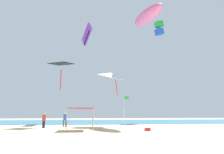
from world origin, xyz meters
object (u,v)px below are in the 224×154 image
Objects in this scene: person_leftmost at (65,118)px; banner_flag at (125,109)px; person_near_tent at (44,119)px; kite_diamond_black at (61,65)px; kite_delta_white at (110,75)px; kite_box_green at (159,28)px; canopy_tent at (81,109)px; kite_inflatable_pink at (148,15)px; cooler_box at (148,129)px; kite_parafoil_purple at (87,35)px.

banner_flag is at bearing 161.70° from person_leftmost.
banner_flag is (9.62, -2.85, 1.18)m from person_near_tent.
kite_delta_white is at bearing 27.41° from kite_diamond_black.
person_near_tent is 0.46× the size of kite_diamond_black.
kite_box_green is at bearing 57.96° from banner_flag.
kite_inflatable_pink is (10.56, 8.75, 16.02)m from canopy_tent.
banner_flag is at bearing 49.02° from kite_delta_white.
kite_delta_white reaches higher than person_leftmost.
kite_inflatable_pink is at bearing 134.28° from kite_box_green.
cooler_box is 0.14× the size of kite_diamond_black.
person_near_tent is at bearing 154.78° from cooler_box.
kite_delta_white reaches higher than person_near_tent.
cooler_box is (6.91, -1.47, -2.04)m from canopy_tent.
banner_flag is 3.83m from cooler_box.
canopy_tent is 7.35m from cooler_box.
kite_inflatable_pink reaches higher than cooler_box.
kite_delta_white is at bearing -92.30° from kite_inflatable_pink.
person_near_tent is 8.28m from kite_diamond_black.
canopy_tent is 10.00m from kite_diamond_black.
kite_inflatable_pink is at bearing -152.52° from person_leftmost.
kite_parafoil_purple reaches higher than person_near_tent.
kite_delta_white is (-2.93, 8.49, 7.22)m from cooler_box.
canopy_tent is at bearing 167.98° from cooler_box.
kite_inflatable_pink is 16.85m from kite_diamond_black.
kite_box_green is (9.78, 21.27, 20.90)m from cooler_box.
kite_inflatable_pink is 1.45× the size of kite_delta_white.
banner_flag is 23.07m from kite_parafoil_purple.
kite_delta_white is at bearing -175.25° from kite_parafoil_purple.
canopy_tent is 6.46m from person_leftmost.
person_near_tent is 0.35× the size of kite_parafoil_purple.
kite_box_green is (21.32, 15.84, 20.00)m from person_near_tent.
cooler_box is (1.91, -2.58, -2.09)m from banner_flag.
kite_delta_white is (8.60, 3.06, 6.32)m from person_near_tent.
cooler_box is at bearing 156.34° from person_leftmost.
kite_box_green is at bearing 59.52° from kite_diamond_black.
kite_parafoil_purple is at bearing -58.02° from person_near_tent.
kite_delta_white reaches higher than cooler_box.
person_near_tent reaches higher than cooler_box.
kite_diamond_black is 1.17× the size of kite_box_green.
kite_parafoil_purple is at bearing -147.54° from kite_inflatable_pink.
kite_box_green is at bearing 133.95° from kite_inflatable_pink.
person_leftmost is at bearing -87.95° from person_near_tent.
banner_flag is at bearing -53.09° from kite_inflatable_pink.
kite_delta_white is (6.28, 1.09, 6.29)m from person_leftmost.
cooler_box is 15.65m from kite_diamond_black.
kite_inflatable_pink reaches higher than banner_flag.
banner_flag is 28.98m from kite_box_green.
person_near_tent is 0.33× the size of kite_delta_white.
person_leftmost is at bearing -94.67° from kite_inflatable_pink.
canopy_tent is 0.90× the size of kite_box_green.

